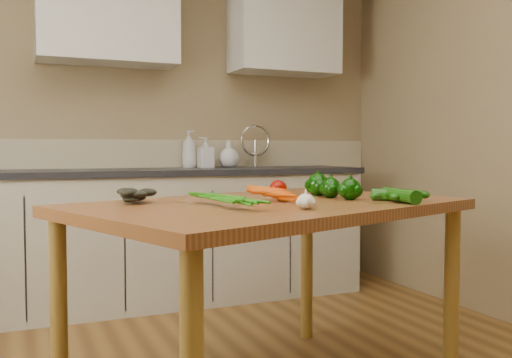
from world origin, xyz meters
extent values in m
cube|color=#9A835C|center=(0.00, 2.51, 1.30)|extent=(4.00, 0.02, 2.60)
cube|color=#BEB18E|center=(0.00, 2.48, 0.55)|extent=(3.98, 0.03, 1.10)
cube|color=#B4AC96|center=(0.20, 2.19, 0.43)|extent=(2.80, 0.60, 0.86)
cube|color=#27282C|center=(0.20, 2.19, 0.88)|extent=(2.84, 0.64, 0.04)
cube|color=#99999E|center=(0.98, 2.19, 0.84)|extent=(0.55, 0.42, 0.10)
cylinder|color=silver|center=(0.98, 2.37, 1.02)|extent=(0.02, 0.02, 0.24)
cube|color=silver|center=(-0.10, 2.32, 1.95)|extent=(0.90, 0.35, 0.70)
cube|color=silver|center=(1.20, 2.32, 1.95)|extent=(0.80, 0.35, 0.70)
cube|color=brown|center=(0.26, 0.52, 0.80)|extent=(1.77, 1.44, 0.04)
cylinder|color=olive|center=(1.06, 0.35, 0.39)|extent=(0.07, 0.07, 0.77)
cylinder|color=olive|center=(-0.54, 0.68, 0.39)|extent=(0.07, 0.07, 0.77)
cylinder|color=olive|center=(0.77, 1.15, 0.39)|extent=(0.07, 0.07, 0.77)
imported|color=silver|center=(0.46, 2.36, 1.03)|extent=(0.15, 0.15, 0.27)
imported|color=silver|center=(0.57, 2.29, 1.01)|extent=(0.10, 0.10, 0.22)
imported|color=silver|center=(0.75, 2.30, 1.00)|extent=(0.15, 0.15, 0.19)
ellipsoid|color=white|center=(0.26, 0.21, 0.85)|extent=(0.07, 0.07, 0.06)
sphere|color=#073302|center=(0.59, 0.59, 0.86)|extent=(0.09, 0.09, 0.09)
sphere|color=#073302|center=(0.59, 0.72, 0.87)|extent=(0.10, 0.10, 0.10)
sphere|color=#073302|center=(0.61, 0.47, 0.86)|extent=(0.09, 0.09, 0.09)
ellipsoid|color=#810A02|center=(0.43, 0.79, 0.85)|extent=(0.08, 0.08, 0.07)
ellipsoid|color=#C23604|center=(0.45, 0.83, 0.85)|extent=(0.07, 0.07, 0.07)
ellipsoid|color=#C23604|center=(0.62, 0.78, 0.85)|extent=(0.07, 0.07, 0.07)
cylinder|color=#0F4006|center=(0.75, 0.35, 0.84)|extent=(0.18, 0.17, 0.05)
cylinder|color=#0F4006|center=(0.73, 0.29, 0.85)|extent=(0.08, 0.23, 0.06)
camera|label=1|loc=(-0.69, -1.57, 1.03)|focal=40.00mm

